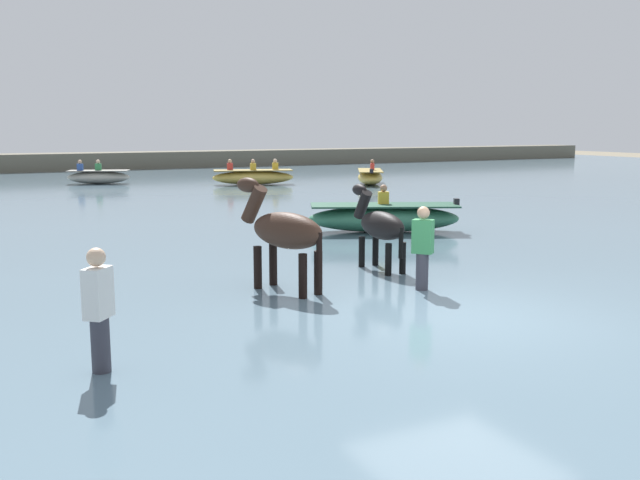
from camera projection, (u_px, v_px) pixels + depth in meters
name	position (u px, v px, depth m)	size (l,w,h in m)	color
ground_plane	(460.00, 334.00, 9.85)	(120.00, 120.00, 0.00)	#756B56
water_surface	(222.00, 231.00, 18.61)	(90.00, 90.00, 0.29)	slate
horse_lead_dark_bay	(284.00, 233.00, 11.09)	(0.98, 1.87, 2.05)	#382319
horse_trailing_black	(380.00, 227.00, 12.75)	(0.46, 1.65, 1.80)	black
boat_far_inshore	(384.00, 218.00, 17.45)	(3.90, 2.65, 1.16)	#337556
boat_distant_east	(370.00, 177.00, 31.87)	(2.52, 3.35, 1.12)	gold
boat_mid_outer	(98.00, 177.00, 32.10)	(2.98, 1.99, 1.09)	#B2AD9E
boat_near_port	(253.00, 177.00, 31.68)	(3.81, 2.17, 1.14)	gold
person_wading_close	(422.00, 254.00, 11.19)	(0.36, 0.37, 1.63)	#383842
person_spectator_far	(99.00, 319.00, 7.42)	(0.36, 0.37, 1.63)	#383842
far_shoreline	(73.00, 164.00, 42.00)	(80.00, 2.40, 1.31)	#605B4C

